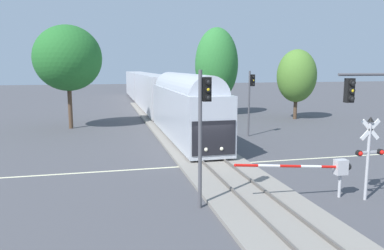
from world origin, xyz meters
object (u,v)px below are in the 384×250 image
object	(u,v)px
commuter_train	(153,91)
maple_right_background	(297,76)
crossing_gate_near	(329,168)
traffic_signal_far_side	(251,93)
oak_behind_train	(68,58)
elm_centre_background	(217,65)
traffic_signal_median	(203,117)
crossing_signal_mast	(369,150)

from	to	relation	value
commuter_train	maple_right_background	xyz separation A→B (m)	(15.02, -11.09, 2.21)
crossing_gate_near	traffic_signal_far_side	bearing A→B (deg)	81.05
oak_behind_train	elm_centre_background	bearing A→B (deg)	21.42
maple_right_background	elm_centre_background	distance (m)	9.72
commuter_train	crossing_gate_near	bearing A→B (deg)	-84.53
maple_right_background	oak_behind_train	world-z (taller)	oak_behind_train
elm_centre_background	oak_behind_train	bearing A→B (deg)	-158.58
traffic_signal_median	traffic_signal_far_side	world-z (taller)	traffic_signal_median
traffic_signal_median	elm_centre_background	world-z (taller)	elm_centre_background
oak_behind_train	maple_right_background	bearing A→B (deg)	2.25
crossing_signal_mast	oak_behind_train	world-z (taller)	oak_behind_train
crossing_gate_near	oak_behind_train	xyz separation A→B (m)	(-13.07, 23.48, 5.35)
oak_behind_train	traffic_signal_median	bearing A→B (deg)	-72.86
crossing_gate_near	maple_right_background	bearing A→B (deg)	64.59
crossing_signal_mast	crossing_gate_near	bearing A→B (deg)	158.82
maple_right_background	oak_behind_train	xyz separation A→B (m)	(-24.68, -0.97, 1.85)
maple_right_background	elm_centre_background	xyz separation A→B (m)	(-7.80, 5.65, 1.27)
traffic_signal_median	elm_centre_background	distance (m)	31.51
crossing_signal_mast	elm_centre_background	distance (m)	31.03
crossing_signal_mast	oak_behind_train	bearing A→B (deg)	121.29
crossing_gate_near	oak_behind_train	distance (m)	27.40
traffic_signal_median	traffic_signal_far_side	xyz separation A→B (m)	(8.33, 15.29, -0.16)
traffic_signal_far_side	crossing_signal_mast	bearing A→B (deg)	-93.08
crossing_signal_mast	oak_behind_train	distance (m)	28.53
traffic_signal_far_side	maple_right_background	distance (m)	12.87
crossing_gate_near	traffic_signal_far_side	xyz separation A→B (m)	(2.44, 15.50, 2.34)
maple_right_background	traffic_signal_median	bearing A→B (deg)	-125.83
commuter_train	traffic_signal_far_side	world-z (taller)	traffic_signal_far_side
commuter_train	traffic_signal_far_side	distance (m)	20.90
crossing_gate_near	traffic_signal_median	size ratio (longest dim) A/B	0.97
crossing_gate_near	traffic_signal_far_side	distance (m)	15.86
traffic_signal_far_side	elm_centre_background	size ratio (longest dim) A/B	0.53
commuter_train	traffic_signal_far_side	size ratio (longest dim) A/B	10.82
commuter_train	oak_behind_train	bearing A→B (deg)	-128.71
crossing_gate_near	crossing_signal_mast	world-z (taller)	crossing_signal_mast
crossing_gate_near	traffic_signal_median	xyz separation A→B (m)	(-5.89, 0.21, 2.50)
commuter_train	crossing_gate_near	world-z (taller)	commuter_train
commuter_train	oak_behind_train	xyz separation A→B (m)	(-9.66, -12.05, 4.06)
commuter_train	traffic_signal_far_side	xyz separation A→B (m)	(5.84, -20.03, 1.05)
traffic_signal_far_side	traffic_signal_median	bearing A→B (deg)	-118.58
crossing_signal_mast	traffic_signal_median	world-z (taller)	traffic_signal_median
commuter_train	elm_centre_background	xyz separation A→B (m)	(7.22, -5.43, 3.48)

